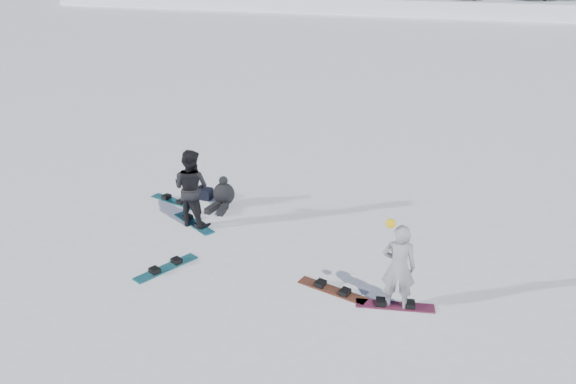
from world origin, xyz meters
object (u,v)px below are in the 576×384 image
(snowboard_loose_b, at_px, (332,290))
(snowboard_loose_c, at_px, (174,201))
(snowboard_loose_a, at_px, (166,268))
(seated_rider, at_px, (223,195))
(snowboarder_man, at_px, (191,188))
(gear_bag, at_px, (204,193))
(snowboarder_woman, at_px, (399,267))

(snowboard_loose_b, bearing_deg, snowboard_loose_c, 166.07)
(snowboard_loose_a, bearing_deg, snowboard_loose_b, -59.15)
(seated_rider, relative_size, snowboard_loose_b, 0.65)
(snowboard_loose_b, bearing_deg, snowboard_loose_a, -160.43)
(snowboarder_man, height_order, gear_bag, snowboarder_man)
(snowboarder_man, bearing_deg, seated_rider, -93.41)
(seated_rider, distance_m, gear_bag, 0.76)
(snowboard_loose_b, xyz_separation_m, snowboard_loose_a, (-3.62, -0.26, 0.00))
(snowboarder_woman, xyz_separation_m, snowboarder_man, (-5.28, 1.99, 0.09))
(snowboard_loose_b, relative_size, snowboard_loose_a, 1.00)
(snowboard_loose_b, height_order, snowboard_loose_a, same)
(gear_bag, height_order, snowboard_loose_c, gear_bag)
(snowboarder_woman, distance_m, seated_rider, 5.99)
(snowboarder_man, distance_m, snowboard_loose_c, 1.80)
(snowboard_loose_c, bearing_deg, gear_bag, 49.47)
(snowboard_loose_c, bearing_deg, seated_rider, 24.43)
(snowboarder_woman, relative_size, seated_rider, 1.96)
(snowboarder_man, xyz_separation_m, snowboard_loose_c, (-1.12, 1.03, -0.96))
(seated_rider, xyz_separation_m, gear_bag, (-0.70, 0.25, -0.17))
(snowboarder_man, bearing_deg, snowboarder_woman, 168.41)
(snowboard_loose_b, bearing_deg, seated_rider, 156.00)
(snowboarder_man, relative_size, seated_rider, 2.00)
(seated_rider, bearing_deg, gear_bag, 161.83)
(snowboarder_man, xyz_separation_m, snowboard_loose_b, (4.01, -1.85, -0.96))
(snowboarder_man, distance_m, gear_bag, 1.75)
(snowboarder_woman, height_order, snowboard_loose_a, snowboarder_woman)
(snowboarder_man, bearing_deg, snowboard_loose_a, 109.61)
(snowboard_loose_b, relative_size, snowboard_loose_c, 1.00)
(snowboard_loose_b, height_order, snowboard_loose_c, same)
(seated_rider, height_order, snowboard_loose_a, seated_rider)
(snowboard_loose_b, bearing_deg, snowboarder_man, 170.67)
(gear_bag, bearing_deg, snowboard_loose_a, -77.11)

